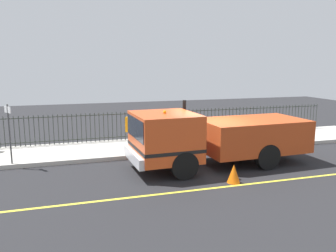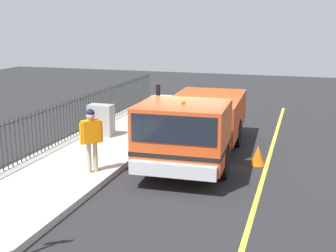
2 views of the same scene
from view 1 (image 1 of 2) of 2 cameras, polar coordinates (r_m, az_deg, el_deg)
ground_plane at (r=13.72m, az=6.74°, el=-6.19°), size 45.31×45.31×0.00m
sidewalk_slab at (r=16.43m, az=2.48°, el=-3.05°), size 3.16×20.60×0.18m
lane_marking at (r=11.55m, az=11.90°, el=-9.52°), size 0.12×18.54×0.01m
work_truck at (r=13.08m, az=6.77°, el=-1.53°), size 2.69×7.02×2.46m
worker_standing at (r=14.54m, az=-5.98°, el=-0.05°), size 0.52×0.52×1.80m
iron_fence at (r=17.59m, az=0.95°, el=0.49°), size 0.04×17.54×1.40m
utility_cabinet at (r=17.12m, az=5.28°, el=-0.26°), size 0.90×0.49×1.16m
traffic_cone at (r=11.63m, az=10.82°, el=-7.73°), size 0.44×0.44×0.62m
street_sign at (r=13.96m, az=-24.79°, el=-0.13°), size 0.45×0.28×2.24m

